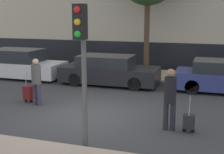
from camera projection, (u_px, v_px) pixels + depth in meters
The scene contains 10 objects.
ground_plane at pixel (87, 115), 10.19m from camera, with size 80.00×80.00×0.00m, color #38383A.
sidewalk_far at pixel (137, 74), 16.70m from camera, with size 28.00×3.00×0.12m.
parked_car_0 at pixel (19, 64), 16.07m from camera, with size 4.57×1.89×1.48m.
parked_car_1 at pixel (109, 71), 14.53m from camera, with size 4.51×1.85×1.36m.
parked_car_2 at pixel (223, 77), 13.17m from camera, with size 4.06×1.85×1.34m.
pedestrian_left at pixel (36, 79), 11.17m from camera, with size 0.34×0.34×1.70m.
trolley_left at pixel (28, 93), 11.64m from camera, with size 0.34×0.29×1.16m.
pedestrian_right at pixel (170, 96), 8.72m from camera, with size 0.35×0.34×1.78m.
trolley_right at pixel (189, 121), 8.69m from camera, with size 0.34×0.29×1.06m.
traffic_light at pixel (82, 48), 7.22m from camera, with size 0.28×0.47×3.49m.
Camera 1 is at (3.79, -9.00, 3.28)m, focal length 50.00 mm.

